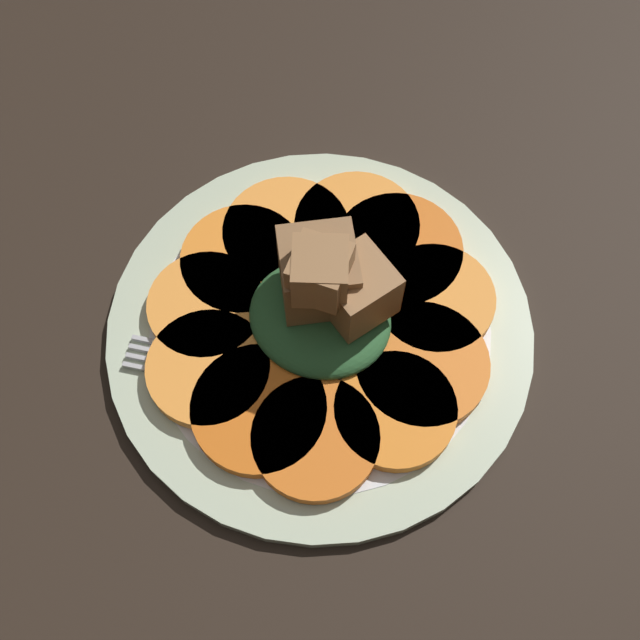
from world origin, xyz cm
name	(u,v)px	position (x,y,z in cm)	size (l,w,h in cm)	color
table_slab	(320,339)	(0.00, 0.00, 1.00)	(120.00, 120.00, 2.00)	black
plate	(320,330)	(0.00, 0.00, 2.52)	(29.30, 29.30, 1.05)	beige
carrot_slice_0	(286,233)	(-5.15, 5.47, 3.63)	(9.11, 9.11, 1.07)	orange
carrot_slice_1	(243,261)	(-6.98, 2.17, 3.63)	(8.74, 8.74, 1.07)	orange
carrot_slice_2	(207,306)	(-7.61, -2.07, 3.63)	(8.08, 8.08, 1.07)	#F99439
carrot_slice_3	(209,369)	(-5.32, -6.10, 3.63)	(8.24, 8.24, 1.07)	orange
carrot_slice_4	(259,410)	(-1.02, -7.27, 3.63)	(8.83, 8.83, 1.07)	orange
carrot_slice_5	(315,438)	(3.11, -7.51, 3.63)	(8.22, 8.22, 1.07)	orange
carrot_slice_6	(395,411)	(7.01, -3.68, 3.63)	(7.97, 7.97, 1.07)	orange
carrot_slice_7	(422,364)	(7.41, 0.05, 3.63)	(8.94, 8.94, 1.07)	orange
carrot_slice_8	(434,300)	(6.43, 4.89, 3.63)	(8.35, 8.35, 1.07)	orange
carrot_slice_9	(398,251)	(2.67, 7.43, 3.63)	(9.18, 9.18, 1.07)	orange
carrot_slice_10	(357,227)	(-0.76, 8.05, 3.63)	(9.01, 9.01, 1.07)	orange
center_pile	(325,297)	(0.15, 0.43, 6.79)	(9.69, 8.87, 9.42)	#2D6033
fork	(257,378)	(-2.22, -5.24, 3.30)	(18.83, 5.62, 0.40)	#B2B2B7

